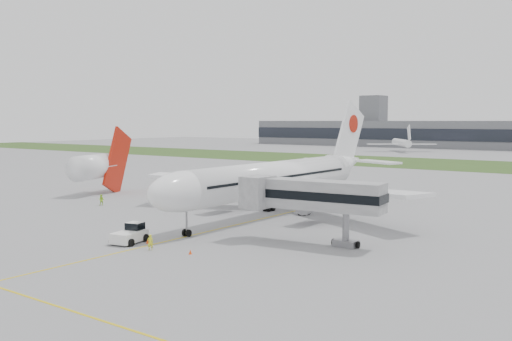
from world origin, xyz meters
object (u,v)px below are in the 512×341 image
Objects in this scene: pushback_tug at (131,234)px; neighbor_aircraft at (96,166)px; airliner at (279,177)px; jet_bridge at (308,195)px; ground_crew_near at (150,242)px.

pushback_tug is 46.38m from neighbor_aircraft.
jet_bridge is (14.03, -14.63, -0.07)m from airliner.
ground_crew_near is 0.10× the size of neighbor_aircraft.
ground_crew_near is (4.69, -1.35, -0.16)m from pushback_tug.
neighbor_aircraft is at bearing -74.20° from ground_crew_near.
neighbor_aircraft is (-38.63, 25.30, 4.39)m from pushback_tug.
pushback_tug is (-2.84, -26.21, -4.63)m from airliner.
airliner reaches higher than jet_bridge.
airliner is at bearing -128.76° from ground_crew_near.
ground_crew_near is (-12.17, -12.93, -4.72)m from jet_bridge.
neighbor_aircraft reaches higher than pushback_tug.
pushback_tug is at bearing -151.74° from jet_bridge.
ground_crew_near is at bearing -139.49° from jet_bridge.
airliner is 28.03m from ground_crew_near.
airliner is at bearing 127.58° from jet_bridge.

